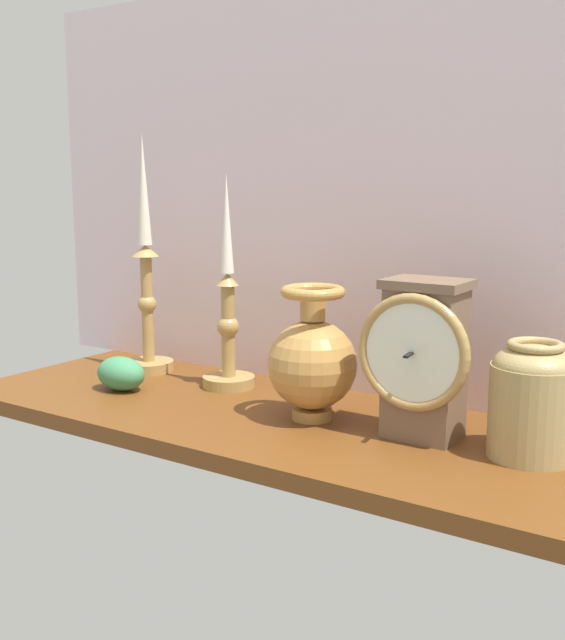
% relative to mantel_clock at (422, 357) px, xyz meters
% --- Properties ---
extents(ground_plane, '(1.00, 0.36, 0.02)m').
position_rel_mantel_clock_xyz_m(ground_plane, '(-0.23, -0.02, -0.12)').
color(ground_plane, brown).
extents(back_wall, '(1.20, 0.02, 0.65)m').
position_rel_mantel_clock_xyz_m(back_wall, '(-0.23, 0.17, 0.22)').
color(back_wall, silver).
rests_on(back_wall, ground_plane).
extents(mantel_clock, '(0.15, 0.11, 0.21)m').
position_rel_mantel_clock_xyz_m(mantel_clock, '(0.00, 0.00, 0.00)').
color(mantel_clock, brown).
rests_on(mantel_clock, ground_plane).
extents(candlestick_tall_left, '(0.09, 0.09, 0.35)m').
position_rel_mantel_clock_xyz_m(candlestick_tall_left, '(-0.37, 0.07, -0.01)').
color(candlestick_tall_left, '#A88749').
rests_on(candlestick_tall_left, ground_plane).
extents(candlestick_tall_center, '(0.09, 0.09, 0.41)m').
position_rel_mantel_clock_xyz_m(candlestick_tall_center, '(-0.55, 0.07, 0.03)').
color(candlestick_tall_center, '#AD864B').
rests_on(candlestick_tall_center, ground_plane).
extents(brass_vase_bulbous, '(0.13, 0.13, 0.19)m').
position_rel_mantel_clock_xyz_m(brass_vase_bulbous, '(-0.16, -0.01, -0.02)').
color(brass_vase_bulbous, '#B6823F').
rests_on(brass_vase_bulbous, ground_plane).
extents(brass_vase_jar, '(0.10, 0.10, 0.15)m').
position_rel_mantel_clock_xyz_m(brass_vase_jar, '(0.14, 0.01, -0.03)').
color(brass_vase_jar, '#A38B56').
rests_on(brass_vase_jar, ground_plane).
extents(ivy_sprig, '(0.09, 0.06, 0.05)m').
position_rel_mantel_clock_xyz_m(ivy_sprig, '(-0.50, -0.05, -0.08)').
color(ivy_sprig, '#3D8456').
rests_on(ivy_sprig, ground_plane).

